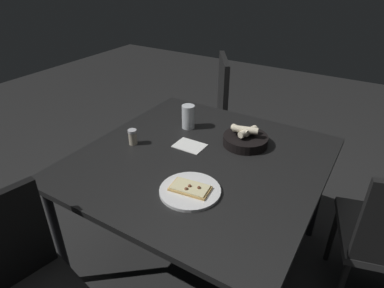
{
  "coord_description": "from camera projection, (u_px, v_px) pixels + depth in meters",
  "views": [
    {
      "loc": [
        -0.69,
        1.21,
        1.59
      ],
      "look_at": [
        0.09,
        -0.07,
        0.72
      ],
      "focal_mm": 30.76,
      "sensor_mm": 36.0,
      "label": 1
    }
  ],
  "objects": [
    {
      "name": "ground",
      "position": [
        199.0,
        256.0,
        2.0
      ],
      "size": [
        8.0,
        8.0,
        0.0
      ],
      "primitive_type": "plane",
      "color": "black"
    },
    {
      "name": "dining_table",
      "position": [
        200.0,
        166.0,
        1.67
      ],
      "size": [
        1.17,
        1.18,
        0.71
      ],
      "color": "black",
      "rests_on": "ground"
    },
    {
      "name": "pizza_plate",
      "position": [
        190.0,
        190.0,
        1.41
      ],
      "size": [
        0.26,
        0.26,
        0.04
      ],
      "color": "silver",
      "rests_on": "dining_table"
    },
    {
      "name": "bread_basket",
      "position": [
        245.0,
        139.0,
        1.75
      ],
      "size": [
        0.24,
        0.24,
        0.11
      ],
      "color": "black",
      "rests_on": "dining_table"
    },
    {
      "name": "beer_glass",
      "position": [
        188.0,
        118.0,
        1.91
      ],
      "size": [
        0.07,
        0.07,
        0.14
      ],
      "color": "silver",
      "rests_on": "dining_table"
    },
    {
      "name": "pepper_shaker",
      "position": [
        133.0,
        138.0,
        1.76
      ],
      "size": [
        0.05,
        0.05,
        0.08
      ],
      "color": "#BFB299",
      "rests_on": "dining_table"
    },
    {
      "name": "napkin",
      "position": [
        190.0,
        146.0,
        1.75
      ],
      "size": [
        0.16,
        0.12,
        0.0
      ],
      "color": "white",
      "rests_on": "dining_table"
    },
    {
      "name": "chair_near",
      "position": [
        208.0,
        113.0,
        2.55
      ],
      "size": [
        0.61,
        0.61,
        0.96
      ],
      "color": "black",
      "rests_on": "ground"
    }
  ]
}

